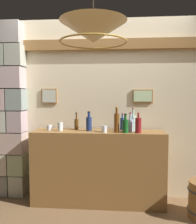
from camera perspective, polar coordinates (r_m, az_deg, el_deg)
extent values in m
cube|color=beige|center=(3.38, 0.50, 0.84)|extent=(3.25, 0.08, 2.46)
cube|color=olive|center=(3.38, 0.43, 15.71)|extent=(3.25, 0.10, 0.14)
cube|color=olive|center=(3.45, -11.51, 3.72)|extent=(0.22, 0.03, 0.21)
cube|color=#B3BBAB|center=(3.44, -11.59, 3.72)|extent=(0.19, 0.01, 0.18)
cube|color=olive|center=(3.33, 10.56, 3.73)|extent=(0.27, 0.03, 0.18)
cube|color=#B4D5A0|center=(3.31, 10.58, 3.72)|extent=(0.24, 0.01, 0.15)
cube|color=gray|center=(3.85, -21.55, -15.49)|extent=(0.24, 0.29, 0.29)
cube|color=beige|center=(3.75, -18.14, -15.92)|extent=(0.21, 0.29, 0.29)
cube|color=beige|center=(3.76, -21.68, -11.15)|extent=(0.22, 0.29, 0.29)
cube|color=#B0C298|center=(3.66, -18.25, -11.48)|extent=(0.22, 0.29, 0.29)
cube|color=#BBA196|center=(3.64, -20.10, -6.74)|extent=(0.44, 0.29, 0.29)
cube|color=beige|center=(3.65, -21.93, -1.98)|extent=(0.24, 0.29, 0.29)
cube|color=#AF999D|center=(3.55, -18.47, -2.06)|extent=(0.21, 0.29, 0.29)
cube|color=beige|center=(3.63, -22.05, 2.76)|extent=(0.23, 0.29, 0.29)
cube|color=gray|center=(3.53, -18.58, 2.81)|extent=(0.23, 0.29, 0.29)
cube|color=#B6A1A3|center=(3.59, -20.46, 7.60)|extent=(0.43, 0.29, 0.29)
cube|color=#A0A998|center=(3.67, -22.31, 12.20)|extent=(0.23, 0.29, 0.29)
cube|color=#A3A796|center=(3.57, -18.81, 12.53)|extent=(0.22, 0.29, 0.29)
cube|color=#A09996|center=(3.67, -20.71, 17.02)|extent=(0.43, 0.29, 0.29)
cube|color=olive|center=(3.22, 0.08, -12.96)|extent=(1.70, 0.43, 0.96)
cylinder|color=#A6D6C5|center=(3.16, 8.31, -2.66)|extent=(0.07, 0.07, 0.19)
cylinder|color=#A6D6C5|center=(3.15, 8.34, -0.12)|extent=(0.03, 0.03, 0.09)
cylinder|color=maroon|center=(3.15, 8.35, 0.78)|extent=(0.03, 0.03, 0.01)
cylinder|color=brown|center=(2.98, 4.44, -2.62)|extent=(0.06, 0.06, 0.24)
cylinder|color=brown|center=(2.97, 4.46, 0.34)|extent=(0.03, 0.03, 0.07)
cylinder|color=#B7932D|center=(2.97, 4.46, 1.14)|extent=(0.03, 0.03, 0.01)
cylinder|color=#185721|center=(2.97, 6.51, -3.38)|extent=(0.07, 0.07, 0.16)
cylinder|color=#185721|center=(2.96, 6.53, -1.22)|extent=(0.03, 0.03, 0.06)
cylinder|color=black|center=(2.96, 6.54, -0.52)|extent=(0.03, 0.03, 0.01)
cylinder|color=#AAB8DD|center=(3.07, 7.68, -3.24)|extent=(0.07, 0.07, 0.15)
cylinder|color=#AAB8DD|center=(3.05, 7.70, -1.07)|extent=(0.03, 0.03, 0.08)
cylinder|color=maroon|center=(3.05, 7.71, -0.22)|extent=(0.03, 0.03, 0.01)
cylinder|color=navy|center=(3.25, 5.81, -2.79)|extent=(0.06, 0.06, 0.16)
cylinder|color=navy|center=(3.24, 5.82, -0.95)|extent=(0.02, 0.02, 0.05)
cylinder|color=maroon|center=(3.24, 5.83, -0.38)|extent=(0.02, 0.02, 0.01)
cylinder|color=#573413|center=(3.25, -5.14, -2.93)|extent=(0.06, 0.06, 0.14)
cylinder|color=#573413|center=(3.24, -5.15, -1.01)|extent=(0.02, 0.02, 0.08)
cylinder|color=black|center=(3.24, -5.15, -0.22)|extent=(0.03, 0.03, 0.01)
cylinder|color=maroon|center=(2.98, 9.54, -3.17)|extent=(0.08, 0.08, 0.19)
cylinder|color=maroon|center=(2.97, 9.57, -0.89)|extent=(0.02, 0.02, 0.05)
cylinder|color=maroon|center=(2.97, 9.57, -0.28)|extent=(0.03, 0.03, 0.01)
cylinder|color=navy|center=(3.11, -2.17, -2.85)|extent=(0.08, 0.08, 0.18)
cylinder|color=navy|center=(3.10, -2.18, -0.64)|extent=(0.03, 0.03, 0.06)
cylinder|color=black|center=(3.10, -2.18, 0.03)|extent=(0.04, 0.04, 0.01)
cylinder|color=silver|center=(3.24, -11.51, -3.64)|extent=(0.06, 0.06, 0.07)
cylinder|color=silver|center=(2.99, 1.50, -4.07)|extent=(0.07, 0.07, 0.08)
cylinder|color=silver|center=(3.17, -8.99, -3.42)|extent=(0.07, 0.07, 0.11)
cone|color=beige|center=(2.26, -1.13, 18.51)|extent=(0.61, 0.61, 0.19)
cylinder|color=black|center=(2.33, -1.14, 23.81)|extent=(0.01, 0.01, 0.25)
torus|color=#AD8433|center=(2.24, -1.13, 16.27)|extent=(0.61, 0.61, 0.02)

